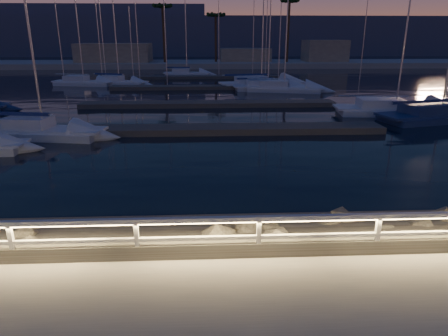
{
  "coord_description": "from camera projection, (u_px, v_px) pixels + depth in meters",
  "views": [
    {
      "loc": [
        -0.28,
        -8.8,
        5.23
      ],
      "look_at": [
        0.33,
        4.0,
        0.99
      ],
      "focal_mm": 32.0,
      "sensor_mm": 36.0,
      "label": 1
    }
  ],
  "objects": [
    {
      "name": "floating_docks",
      "position": [
        208.0,
        94.0,
        40.95
      ],
      "size": [
        22.0,
        36.0,
        0.4
      ],
      "color": "#5B534B",
      "rests_on": "ground"
    },
    {
      "name": "sailboat_l",
      "position": [
        259.0,
        83.0,
        47.81
      ],
      "size": [
        10.34,
        4.66,
        16.89
      ],
      "rotation": [
        0.0,
        0.0,
        0.18
      ],
      "color": "silver",
      "rests_on": "ground"
    },
    {
      "name": "sailboat_d",
      "position": [
        438.0,
        114.0,
        28.88
      ],
      "size": [
        9.99,
        5.09,
        16.27
      ],
      "rotation": [
        0.0,
        0.0,
        0.25
      ],
      "color": "navy",
      "rests_on": "ground"
    },
    {
      "name": "palm_center",
      "position": [
        216.0,
        17.0,
        76.55
      ],
      "size": [
        3.0,
        3.0,
        9.7
      ],
      "color": "#4D3323",
      "rests_on": "ground"
    },
    {
      "name": "palm_right",
      "position": [
        289.0,
        4.0,
        75.53
      ],
      "size": [
        3.0,
        3.0,
        12.2
      ],
      "color": "#4D3323",
      "rests_on": "ground"
    },
    {
      "name": "ground",
      "position": [
        219.0,
        256.0,
        10.0
      ],
      "size": [
        400.0,
        400.0,
        0.0
      ],
      "primitive_type": "plane",
      "color": "#A5A195",
      "rests_on": "ground"
    },
    {
      "name": "sailboat_h",
      "position": [
        392.0,
        109.0,
        31.12
      ],
      "size": [
        9.55,
        3.81,
        15.72
      ],
      "rotation": [
        0.0,
        0.0,
        -0.11
      ],
      "color": "silver",
      "rests_on": "ground"
    },
    {
      "name": "sailboat_i",
      "position": [
        118.0,
        82.0,
        49.45
      ],
      "size": [
        7.37,
        3.98,
        12.17
      ],
      "rotation": [
        0.0,
        0.0,
        -0.29
      ],
      "color": "silver",
      "rests_on": "ground"
    },
    {
      "name": "sailboat_n",
      "position": [
        186.0,
        73.0,
        61.48
      ],
      "size": [
        7.25,
        2.64,
        12.12
      ],
      "rotation": [
        0.0,
        0.0,
        -0.07
      ],
      "color": "silver",
      "rests_on": "ground"
    },
    {
      "name": "distant_hills",
      "position": [
        139.0,
        38.0,
        134.28
      ],
      "size": [
        230.0,
        37.5,
        18.0
      ],
      "color": "#3D455F",
      "rests_on": "ground"
    },
    {
      "name": "palm_left",
      "position": [
        162.0,
        9.0,
        74.73
      ],
      "size": [
        3.0,
        3.0,
        11.2
      ],
      "color": "#4D3323",
      "rests_on": "ground"
    },
    {
      "name": "riprap",
      "position": [
        19.0,
        236.0,
        11.6
      ],
      "size": [
        25.57,
        2.79,
        1.25
      ],
      "color": "#646056",
      "rests_on": "ground"
    },
    {
      "name": "far_shore",
      "position": [
        205.0,
        62.0,
        80.12
      ],
      "size": [
        160.0,
        14.0,
        5.2
      ],
      "color": "#A5A195",
      "rests_on": "ground"
    },
    {
      "name": "sailboat_j",
      "position": [
        82.0,
        82.0,
        49.51
      ],
      "size": [
        7.91,
        3.8,
        13.0
      ],
      "rotation": [
        0.0,
        0.0,
        -0.21
      ],
      "color": "silver",
      "rests_on": "ground"
    },
    {
      "name": "sailboat_a",
      "position": [
        40.0,
        130.0,
        24.01
      ],
      "size": [
        7.61,
        3.4,
        12.6
      ],
      "rotation": [
        0.0,
        0.0,
        -0.17
      ],
      "color": "silver",
      "rests_on": "ground"
    },
    {
      "name": "sailboat_k",
      "position": [
        266.0,
        86.0,
        45.25
      ],
      "size": [
        8.14,
        3.05,
        13.52
      ],
      "rotation": [
        0.0,
        0.0,
        0.08
      ],
      "color": "silver",
      "rests_on": "ground"
    },
    {
      "name": "guard_rail",
      "position": [
        216.0,
        228.0,
        9.75
      ],
      "size": [
        44.11,
        0.12,
        1.06
      ],
      "color": "silver",
      "rests_on": "ground"
    },
    {
      "name": "harbor_water",
      "position": [
        208.0,
        101.0,
        39.91
      ],
      "size": [
        400.0,
        440.0,
        0.6
      ],
      "color": "black",
      "rests_on": "ground"
    },
    {
      "name": "sailboat_g",
      "position": [
        282.0,
        88.0,
        43.94
      ],
      "size": [
        8.81,
        4.45,
        14.4
      ],
      "rotation": [
        0.0,
        0.0,
        -0.24
      ],
      "color": "silver",
      "rests_on": "ground"
    }
  ]
}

